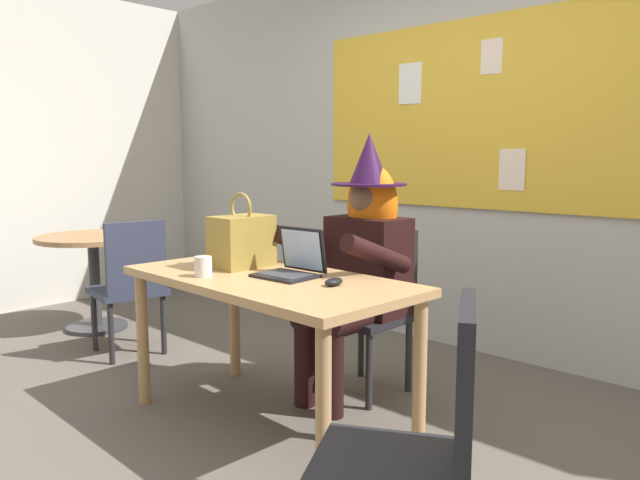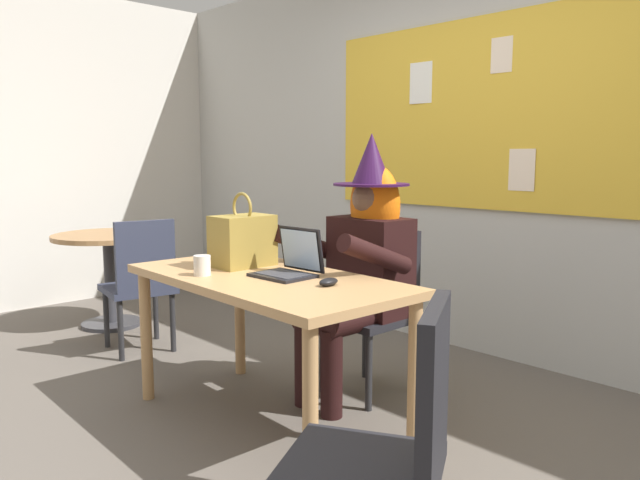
{
  "view_description": "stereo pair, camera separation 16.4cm",
  "coord_description": "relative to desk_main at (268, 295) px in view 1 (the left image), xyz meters",
  "views": [
    {
      "loc": [
        2.02,
        -1.82,
        1.28
      ],
      "look_at": [
        -0.06,
        0.39,
        0.87
      ],
      "focal_mm": 34.52,
      "sensor_mm": 36.0,
      "label": 1
    },
    {
      "loc": [
        2.14,
        -1.7,
        1.28
      ],
      "look_at": [
        -0.06,
        0.39,
        0.87
      ],
      "focal_mm": 34.52,
      "sensor_mm": 36.0,
      "label": 2
    }
  ],
  "objects": [
    {
      "name": "ground_plane",
      "position": [
        0.1,
        -0.07,
        -0.64
      ],
      "size": [
        24.0,
        24.0,
        0.0
      ],
      "primitive_type": "plane",
      "color": "#5B544C"
    },
    {
      "name": "wall_back_bulletin",
      "position": [
        0.09,
        1.73,
        0.72
      ],
      "size": [
        6.65,
        1.92,
        2.68
      ],
      "color": "#B2B2AD",
      "rests_on": "ground"
    },
    {
      "name": "desk_main",
      "position": [
        0.0,
        0.0,
        0.0
      ],
      "size": [
        1.47,
        0.76,
        0.73
      ],
      "rotation": [
        0.0,
        0.0,
        -0.04
      ],
      "color": "tan",
      "rests_on": "ground"
    },
    {
      "name": "chair_at_desk",
      "position": [
        0.07,
        0.72,
        -0.14
      ],
      "size": [
        0.42,
        0.42,
        0.89
      ],
      "rotation": [
        0.0,
        0.0,
        -1.58
      ],
      "color": "black",
      "rests_on": "ground"
    },
    {
      "name": "person_costumed",
      "position": [
        0.07,
        0.59,
        0.14
      ],
      "size": [
        0.6,
        0.67,
        1.41
      ],
      "rotation": [
        0.0,
        0.0,
        -1.6
      ],
      "color": "black",
      "rests_on": "ground"
    },
    {
      "name": "laptop",
      "position": [
        0.08,
        0.08,
        0.14
      ],
      "size": [
        0.28,
        0.26,
        0.22
      ],
      "rotation": [
        0.0,
        0.0,
        0.04
      ],
      "color": "black",
      "rests_on": "desk_main"
    },
    {
      "name": "computer_mouse",
      "position": [
        0.37,
        0.05,
        0.11
      ],
      "size": [
        0.07,
        0.11,
        0.03
      ],
      "primitive_type": "ellipsoid",
      "rotation": [
        0.0,
        0.0,
        0.1
      ],
      "color": "black",
      "rests_on": "desk_main"
    },
    {
      "name": "handbag",
      "position": [
        -0.28,
        0.08,
        0.22
      ],
      "size": [
        0.2,
        0.3,
        0.38
      ],
      "rotation": [
        0.0,
        0.0,
        -0.09
      ],
      "color": "olive",
      "rests_on": "desk_main"
    },
    {
      "name": "coffee_mug",
      "position": [
        -0.21,
        -0.21,
        0.14
      ],
      "size": [
        0.08,
        0.08,
        0.09
      ],
      "primitive_type": "cylinder",
      "color": "silver",
      "rests_on": "desk_main"
    },
    {
      "name": "side_table_round",
      "position": [
        -2.18,
        0.22,
        -0.11
      ],
      "size": [
        0.81,
        0.81,
        0.71
      ],
      "color": "#A37547",
      "rests_on": "ground"
    },
    {
      "name": "chair_spare_by_window",
      "position": [
        -1.41,
        0.09,
        -0.15
      ],
      "size": [
        0.49,
        0.49,
        0.88
      ],
      "rotation": [
        0.0,
        0.0,
        2.97
      ],
      "color": "#2D3347",
      "rests_on": "ground"
    },
    {
      "name": "chair_extra_corner",
      "position": [
        1.26,
        -0.6,
        -0.12
      ],
      "size": [
        0.57,
        0.57,
        0.92
      ],
      "rotation": [
        0.0,
        0.0,
        3.65
      ],
      "color": "black",
      "rests_on": "ground"
    }
  ]
}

